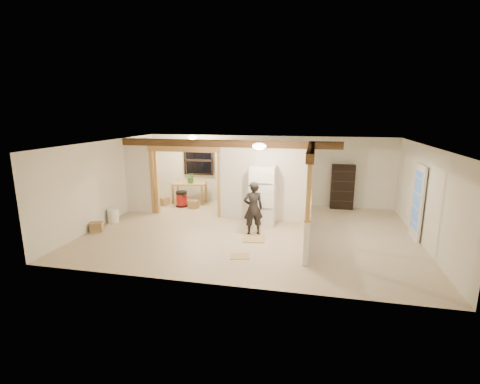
% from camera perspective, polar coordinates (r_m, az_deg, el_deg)
% --- Properties ---
extents(floor, '(9.00, 6.50, 0.01)m').
position_cam_1_polar(floor, '(10.00, 1.74, -6.49)').
color(floor, '#BEA98D').
rests_on(floor, ground).
extents(ceiling, '(9.00, 6.50, 0.01)m').
position_cam_1_polar(ceiling, '(9.47, 1.85, 7.96)').
color(ceiling, white).
extents(wall_back, '(9.00, 0.01, 2.50)m').
position_cam_1_polar(wall_back, '(12.81, 4.42, 3.59)').
color(wall_back, silver).
rests_on(wall_back, floor).
extents(wall_front, '(9.00, 0.01, 2.50)m').
position_cam_1_polar(wall_front, '(6.60, -3.32, -5.36)').
color(wall_front, silver).
rests_on(wall_front, floor).
extents(wall_left, '(0.01, 6.50, 2.50)m').
position_cam_1_polar(wall_left, '(11.35, -21.18, 1.54)').
color(wall_left, silver).
rests_on(wall_left, floor).
extents(wall_right, '(0.01, 6.50, 2.50)m').
position_cam_1_polar(wall_right, '(9.92, 28.30, -0.68)').
color(wall_right, silver).
rests_on(wall_right, floor).
extents(partition_left_stub, '(0.90, 0.12, 2.50)m').
position_cam_1_polar(partition_left_stub, '(12.13, -16.32, 2.57)').
color(partition_left_stub, silver).
rests_on(partition_left_stub, floor).
extents(partition_center, '(2.80, 0.12, 2.50)m').
position_cam_1_polar(partition_center, '(10.79, 3.99, 1.84)').
color(partition_center, silver).
rests_on(partition_center, floor).
extents(doorway_frame, '(2.46, 0.14, 2.20)m').
position_cam_1_polar(doorway_frame, '(11.47, -8.99, 1.61)').
color(doorway_frame, tan).
rests_on(doorway_frame, floor).
extents(header_beam_back, '(7.00, 0.18, 0.22)m').
position_cam_1_polar(header_beam_back, '(10.86, -2.26, 7.95)').
color(header_beam_back, '#54371C').
rests_on(header_beam_back, ceiling).
extents(header_beam_right, '(0.18, 3.30, 0.22)m').
position_cam_1_polar(header_beam_right, '(8.93, 11.59, 6.63)').
color(header_beam_right, '#54371C').
rests_on(header_beam_right, ceiling).
extents(pony_wall, '(0.12, 3.20, 1.00)m').
position_cam_1_polar(pony_wall, '(9.32, 11.07, -4.93)').
color(pony_wall, silver).
rests_on(pony_wall, floor).
extents(stud_partition, '(0.14, 3.20, 1.32)m').
position_cam_1_polar(stud_partition, '(9.04, 11.38, 2.10)').
color(stud_partition, tan).
rests_on(stud_partition, pony_wall).
extents(window_back, '(1.12, 0.10, 1.10)m').
position_cam_1_polar(window_back, '(13.29, -6.83, 5.18)').
color(window_back, black).
rests_on(window_back, wall_back).
extents(french_door, '(0.12, 0.86, 2.00)m').
position_cam_1_polar(french_door, '(10.33, 27.13, -1.50)').
color(french_door, white).
rests_on(french_door, floor).
extents(ceiling_dome_main, '(0.36, 0.36, 0.16)m').
position_cam_1_polar(ceiling_dome_main, '(8.93, 3.18, 7.52)').
color(ceiling_dome_main, '#FFEABF').
rests_on(ceiling_dome_main, ceiling).
extents(ceiling_dome_util, '(0.32, 0.32, 0.14)m').
position_cam_1_polar(ceiling_dome_util, '(12.35, -7.82, 8.91)').
color(ceiling_dome_util, '#FFEABF').
rests_on(ceiling_dome_util, ceiling).
extents(hanging_bulb, '(0.07, 0.07, 0.07)m').
position_cam_1_polar(hanging_bulb, '(11.55, -6.60, 7.18)').
color(hanging_bulb, '#FFD88C').
rests_on(hanging_bulb, ceiling).
extents(refrigerator, '(0.74, 0.72, 1.79)m').
position_cam_1_polar(refrigerator, '(10.45, 3.78, -0.50)').
color(refrigerator, white).
rests_on(refrigerator, floor).
extents(woman, '(0.64, 0.54, 1.50)m').
position_cam_1_polar(woman, '(9.55, 2.18, -2.69)').
color(woman, '#282424').
rests_on(woman, floor).
extents(work_table, '(1.31, 0.80, 0.77)m').
position_cam_1_polar(work_table, '(13.11, -8.27, -0.15)').
color(work_table, tan).
rests_on(work_table, floor).
extents(potted_plant, '(0.38, 0.33, 0.41)m').
position_cam_1_polar(potted_plant, '(12.92, -8.07, 2.35)').
color(potted_plant, '#225520').
rests_on(potted_plant, work_table).
extents(shop_vac, '(0.47, 0.47, 0.57)m').
position_cam_1_polar(shop_vac, '(12.69, -9.57, -1.11)').
color(shop_vac, '#A01210').
rests_on(shop_vac, floor).
extents(bookshelf, '(0.78, 0.26, 1.57)m').
position_cam_1_polar(bookshelf, '(12.63, 16.46, 0.80)').
color(bookshelf, black).
rests_on(bookshelf, floor).
extents(bucket, '(0.39, 0.39, 0.42)m').
position_cam_1_polar(bucket, '(11.43, -20.09, -3.67)').
color(bucket, silver).
rests_on(bucket, floor).
extents(box_util_a, '(0.34, 0.29, 0.28)m').
position_cam_1_polar(box_util_a, '(12.46, -7.63, -1.99)').
color(box_util_a, '#99754A').
rests_on(box_util_a, floor).
extents(box_util_b, '(0.40, 0.40, 0.29)m').
position_cam_1_polar(box_util_b, '(13.03, -12.35, -1.49)').
color(box_util_b, '#99754A').
rests_on(box_util_b, floor).
extents(box_front, '(0.40, 0.37, 0.27)m').
position_cam_1_polar(box_front, '(10.76, -22.51, -5.31)').
color(box_front, '#99754A').
rests_on(box_front, floor).
extents(floor_panel_near, '(0.64, 0.64, 0.02)m').
position_cam_1_polar(floor_panel_near, '(9.42, 2.33, -7.64)').
color(floor_panel_near, tan).
rests_on(floor_panel_near, floor).
extents(floor_panel_far, '(0.53, 0.46, 0.01)m').
position_cam_1_polar(floor_panel_far, '(8.33, -0.06, -10.48)').
color(floor_panel_far, tan).
rests_on(floor_panel_far, floor).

